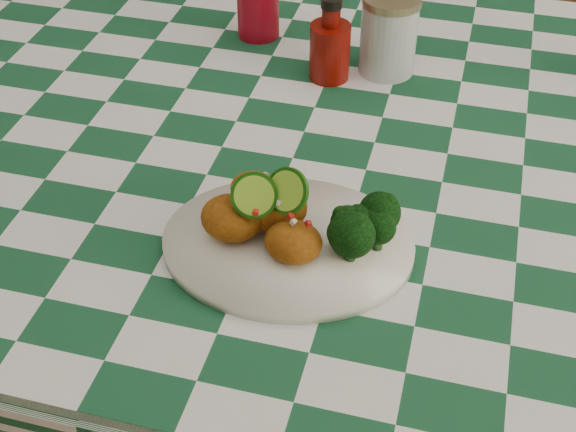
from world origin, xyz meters
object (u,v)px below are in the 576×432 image
(red_tumbler, at_px, (258,1))
(mason_jar, at_px, (389,34))
(ketchup_bottle, at_px, (330,39))
(wooden_chair_left, at_px, (277,54))
(dining_table, at_px, (358,327))
(plate, at_px, (288,245))
(wooden_chair_right, at_px, (538,91))
(fried_chicken_pile, at_px, (276,209))

(red_tumbler, relative_size, mason_jar, 0.97)
(ketchup_bottle, xyz_separation_m, wooden_chair_left, (-0.25, 0.59, -0.39))
(mason_jar, bearing_deg, red_tumbler, 165.43)
(red_tumbler, bearing_deg, dining_table, -46.23)
(plate, xyz_separation_m, wooden_chair_right, (0.33, 0.94, -0.31))
(fried_chicken_pile, height_order, red_tumbler, red_tumbler)
(plate, height_order, fried_chicken_pile, fried_chicken_pile)
(plate, relative_size, fried_chicken_pile, 2.15)
(plate, height_order, mason_jar, mason_jar)
(wooden_chair_left, bearing_deg, fried_chicken_pile, -93.88)
(fried_chicken_pile, relative_size, ketchup_bottle, 1.05)
(fried_chicken_pile, bearing_deg, wooden_chair_left, 105.59)
(plate, bearing_deg, wooden_chair_right, 70.79)
(plate, xyz_separation_m, red_tumbler, (-0.18, 0.50, 0.05))
(dining_table, xyz_separation_m, wooden_chair_right, (0.27, 0.70, 0.10))
(dining_table, distance_m, ketchup_bottle, 0.50)
(plate, xyz_separation_m, fried_chicken_pile, (-0.01, 0.00, 0.05))
(fried_chicken_pile, relative_size, red_tumbler, 1.15)
(dining_table, relative_size, wooden_chair_left, 1.80)
(wooden_chair_right, bearing_deg, ketchup_bottle, -138.28)
(dining_table, distance_m, wooden_chair_left, 0.83)
(dining_table, distance_m, plate, 0.47)
(red_tumbler, bearing_deg, wooden_chair_right, 40.57)
(mason_jar, bearing_deg, ketchup_bottle, -152.78)
(wooden_chair_left, distance_m, wooden_chair_right, 0.62)
(wooden_chair_left, xyz_separation_m, wooden_chair_right, (0.62, -0.05, 0.03))
(plate, xyz_separation_m, wooden_chair_left, (-0.29, 0.99, -0.33))
(ketchup_bottle, distance_m, wooden_chair_right, 0.75)
(dining_table, xyz_separation_m, wooden_chair_left, (-0.35, 0.75, 0.07))
(red_tumbler, distance_m, wooden_chair_right, 0.76)
(red_tumbler, height_order, wooden_chair_left, wooden_chair_left)
(dining_table, bearing_deg, red_tumbler, 133.77)
(fried_chicken_pile, xyz_separation_m, mason_jar, (0.06, 0.44, 0.00))
(dining_table, bearing_deg, wooden_chair_left, 115.25)
(red_tumbler, height_order, mason_jar, mason_jar)
(ketchup_bottle, bearing_deg, red_tumbler, 144.90)
(ketchup_bottle, xyz_separation_m, mason_jar, (0.08, 0.04, -0.00))
(ketchup_bottle, bearing_deg, fried_chicken_pile, -86.42)
(plate, relative_size, red_tumbler, 2.46)
(plate, relative_size, mason_jar, 2.38)
(red_tumbler, xyz_separation_m, ketchup_bottle, (0.15, -0.10, 0.01))
(wooden_chair_left, height_order, wooden_chair_right, wooden_chair_right)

